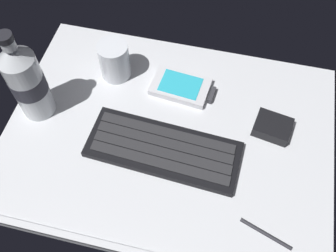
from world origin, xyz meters
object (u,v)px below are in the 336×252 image
(handheld_device, at_px, (183,87))
(charger_block, at_px, (272,127))
(water_bottle, at_px, (28,79))
(stylus_pen, at_px, (266,233))
(juice_cup, at_px, (115,61))
(keyboard, at_px, (162,149))

(handheld_device, xyz_separation_m, charger_block, (0.19, -0.06, 0.00))
(water_bottle, bearing_deg, handheld_device, 21.78)
(water_bottle, bearing_deg, stylus_pen, -18.39)
(handheld_device, distance_m, juice_cup, 0.15)
(water_bottle, bearing_deg, charger_block, 6.19)
(keyboard, bearing_deg, stylus_pen, -28.64)
(juice_cup, bearing_deg, water_bottle, -136.49)
(water_bottle, height_order, stylus_pen, water_bottle)
(keyboard, relative_size, charger_block, 4.23)
(keyboard, relative_size, handheld_device, 2.22)
(keyboard, xyz_separation_m, water_bottle, (-0.27, 0.04, 0.08))
(keyboard, relative_size, water_bottle, 1.42)
(keyboard, relative_size, stylus_pen, 3.12)
(charger_block, bearing_deg, handheld_device, 162.59)
(stylus_pen, bearing_deg, charger_block, 111.54)
(handheld_device, bearing_deg, keyboard, -93.52)
(juice_cup, height_order, stylus_pen, juice_cup)
(keyboard, height_order, handheld_device, keyboard)
(keyboard, distance_m, handheld_device, 0.15)
(keyboard, xyz_separation_m, charger_block, (0.20, 0.09, 0.00))
(keyboard, distance_m, water_bottle, 0.28)
(handheld_device, height_order, stylus_pen, handheld_device)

